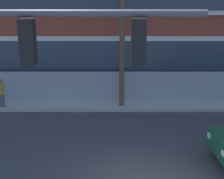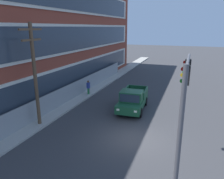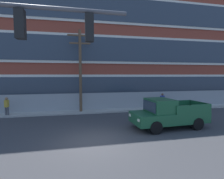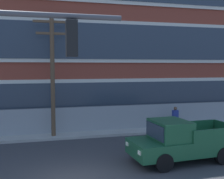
% 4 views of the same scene
% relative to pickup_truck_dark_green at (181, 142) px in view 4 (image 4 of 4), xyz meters
% --- Properties ---
extents(sidewalk_building_side, '(80.00, 1.84, 0.16)m').
position_rel_pickup_truck_dark_green_xyz_m(sidewalk_building_side, '(-5.16, 6.17, -0.86)').
color(sidewalk_building_side, '#9E9B93').
rests_on(sidewalk_building_side, ground).
extents(brick_mill_building, '(40.98, 9.30, 16.17)m').
position_rel_pickup_truck_dark_green_xyz_m(brick_mill_building, '(1.87, 11.44, 7.16)').
color(brick_mill_building, brown).
rests_on(brick_mill_building, ground).
extents(chain_link_fence, '(36.97, 0.06, 1.81)m').
position_rel_pickup_truck_dark_green_xyz_m(chain_link_fence, '(-3.38, 6.54, -0.02)').
color(chain_link_fence, gray).
rests_on(chain_link_fence, ground).
extents(pickup_truck_dark_green, '(5.18, 2.36, 1.97)m').
position_rel_pickup_truck_dark_green_xyz_m(pickup_truck_dark_green, '(0.00, 0.00, 0.00)').
color(pickup_truck_dark_green, '#194C2D').
rests_on(pickup_truck_dark_green, ground).
extents(utility_pole_near_corner, '(2.20, 0.26, 7.61)m').
position_rel_pickup_truck_dark_green_xyz_m(utility_pole_near_corner, '(-5.54, 5.83, 3.26)').
color(utility_pole_near_corner, brown).
rests_on(utility_pole_near_corner, ground).
extents(pedestrian_near_cabinet, '(0.40, 0.24, 1.69)m').
position_rel_pickup_truck_dark_green_xyz_m(pedestrian_near_cabinet, '(2.63, 5.69, 0.04)').
color(pedestrian_near_cabinet, '#236B38').
rests_on(pedestrian_near_cabinet, ground).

